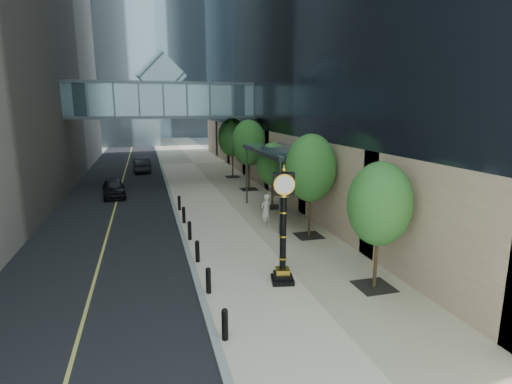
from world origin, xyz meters
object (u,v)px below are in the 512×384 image
at_px(car_near, 114,188).
at_px(car_far, 141,165).
at_px(street_clock, 283,234).
at_px(pedestrian, 266,210).

height_order(car_near, car_far, car_far).
relative_size(street_clock, car_far, 0.98).
distance_m(street_clock, car_near, 19.95).
height_order(street_clock, car_near, street_clock).
distance_m(street_clock, pedestrian, 7.69).
xyz_separation_m(street_clock, pedestrian, (1.57, 7.45, -1.04)).
xyz_separation_m(street_clock, car_near, (-7.56, 18.41, -1.35)).
bearing_deg(pedestrian, street_clock, 53.83).
bearing_deg(street_clock, car_near, 124.13).
relative_size(pedestrian, car_far, 0.41).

